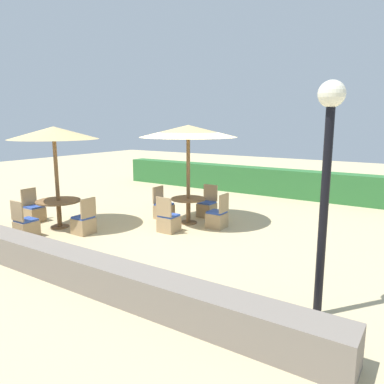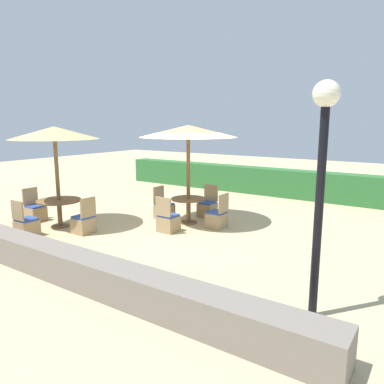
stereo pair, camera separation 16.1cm
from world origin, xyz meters
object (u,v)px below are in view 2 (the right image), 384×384
object	(u,v)px
patio_chair_front_left_south	(26,226)
parasol_center	(188,132)
patio_chair_center_west	(164,209)
parasol_front_left	(54,133)
round_table_front_left	(59,205)
patio_chair_center_north	(208,208)
patio_chair_front_left_west	(35,212)
round_table_center	(188,204)
patio_chair_center_east	(217,218)
patio_chair_center_south	(168,222)
lamp_post	(322,154)
patio_chair_front_left_east	(84,223)

from	to	relation	value
patio_chair_front_left_south	parasol_center	bearing A→B (deg)	51.53
patio_chair_center_west	parasol_front_left	xyz separation A→B (m)	(-1.75, -2.26, 2.21)
patio_chair_center_west	round_table_front_left	distance (m)	2.88
patio_chair_center_north	patio_chair_front_left_west	size ratio (longest dim) A/B	1.00
round_table_center	parasol_front_left	xyz separation A→B (m)	(-2.63, -2.24, 1.94)
round_table_center	patio_chair_front_left_west	world-z (taller)	patio_chair_front_left_west
parasol_center	patio_chair_center_west	bearing A→B (deg)	178.40
patio_chair_center_east	patio_chair_front_left_west	world-z (taller)	same
patio_chair_center_west	patio_chair_center_north	world-z (taller)	same
parasol_front_left	round_table_front_left	xyz separation A→B (m)	(0.00, 0.00, -1.89)
patio_chair_center_north	round_table_front_left	xyz separation A→B (m)	(-2.69, -3.15, 0.33)
parasol_center	patio_chair_center_south	xyz separation A→B (m)	(0.05, -0.98, -2.25)
lamp_post	round_table_center	world-z (taller)	lamp_post
patio_chair_center_south	patio_chair_center_east	xyz separation A→B (m)	(0.86, 1.01, 0.00)
patio_chair_center_south	parasol_front_left	size ratio (longest dim) A/B	0.35
patio_chair_center_north	round_table_center	bearing A→B (deg)	86.60
patio_chair_center_south	patio_chair_center_north	world-z (taller)	same
parasol_center	round_table_front_left	distance (m)	3.96
parasol_front_left	patio_chair_front_left_south	distance (m)	2.44
parasol_center	patio_chair_front_left_east	size ratio (longest dim) A/B	2.89
patio_chair_center_east	round_table_front_left	world-z (taller)	patio_chair_center_east
patio_chair_center_south	lamp_post	bearing A→B (deg)	-26.48
parasol_center	parasol_front_left	size ratio (longest dim) A/B	1.01
lamp_post	round_table_front_left	bearing A→B (deg)	172.73
parasol_front_left	lamp_post	bearing A→B (deg)	-7.27
patio_chair_front_left_east	patio_chair_center_north	bearing A→B (deg)	-27.89
round_table_center	patio_chair_center_south	size ratio (longest dim) A/B	1.02
parasol_center	patio_chair_center_north	bearing A→B (deg)	86.60
patio_chair_center_east	parasol_center	bearing A→B (deg)	92.17
patio_chair_center_west	patio_chair_center_north	bearing A→B (deg)	133.30
round_table_front_left	round_table_center	bearing A→B (deg)	40.36
lamp_post	patio_chair_center_south	world-z (taller)	lamp_post
parasol_center	patio_chair_front_left_west	bearing A→B (deg)	-148.87
round_table_center	patio_chair_center_east	distance (m)	0.94
parasol_center	patio_chair_center_east	distance (m)	2.43
lamp_post	parasol_front_left	distance (m)	7.07
parasol_center	round_table_center	distance (m)	1.98
patio_chair_front_left_south	round_table_front_left	bearing A→B (deg)	92.94
round_table_center	patio_chair_center_north	distance (m)	0.95
round_table_center	patio_chair_front_left_east	size ratio (longest dim) A/B	1.02
patio_chair_center_west	patio_chair_center_east	xyz separation A→B (m)	(1.79, 0.01, 0.00)
lamp_post	patio_chair_front_left_east	xyz separation A→B (m)	(-6.01, 0.86, -2.09)
patio_chair_front_left_west	parasol_front_left	bearing A→B (deg)	90.74
patio_chair_center_west	parasol_front_left	size ratio (longest dim) A/B	0.35
lamp_post	patio_chair_center_west	distance (m)	6.49
patio_chair_center_west	patio_chair_front_left_south	xyz separation A→B (m)	(-1.69, -3.27, 0.00)
patio_chair_center_south	patio_chair_center_west	size ratio (longest dim) A/B	1.00
round_table_center	patio_chair_front_left_south	distance (m)	4.16
parasol_front_left	patio_chair_center_south	bearing A→B (deg)	25.23
patio_chair_center_south	round_table_front_left	world-z (taller)	patio_chair_center_south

